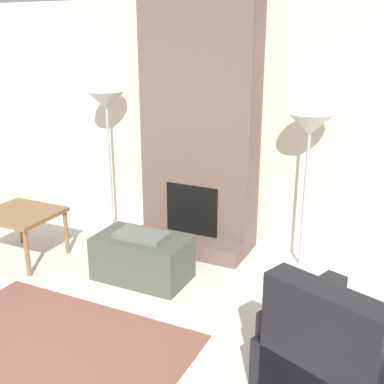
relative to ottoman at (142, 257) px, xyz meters
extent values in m
cube|color=beige|center=(0.13, 1.23, 1.08)|extent=(7.46, 0.06, 2.60)
cube|color=brown|center=(0.13, 1.01, 1.08)|extent=(1.23, 0.38, 2.60)
cube|color=brown|center=(0.13, 0.68, -0.13)|extent=(1.23, 0.28, 0.17)
cube|color=black|center=(0.13, 0.82, 0.23)|extent=(0.59, 0.02, 0.54)
cube|color=#474C42|center=(0.00, 0.00, -0.01)|extent=(0.88, 0.51, 0.42)
cube|color=#60665B|center=(0.00, 0.00, 0.23)|extent=(0.48, 0.28, 0.05)
cube|color=black|center=(2.01, -0.69, -0.04)|extent=(1.20, 1.23, 0.36)
cube|color=black|center=(1.88, -1.05, 0.22)|extent=(0.78, 0.46, 0.87)
cube|color=black|center=(1.66, -0.56, 0.05)|extent=(0.46, 0.87, 0.53)
cube|color=brown|center=(-1.34, -0.16, 0.28)|extent=(0.73, 0.65, 0.04)
cylinder|color=brown|center=(-1.02, -0.44, 0.02)|extent=(0.04, 0.04, 0.48)
cylinder|color=brown|center=(-1.66, 0.13, 0.02)|extent=(0.04, 0.04, 0.48)
cylinder|color=brown|center=(-1.02, 0.13, 0.02)|extent=(0.04, 0.04, 0.48)
cylinder|color=#ADADB2|center=(-0.97, 0.91, -0.21)|extent=(0.25, 0.25, 0.02)
cylinder|color=#ADADB2|center=(-0.97, 0.91, 0.51)|extent=(0.03, 0.03, 1.42)
cone|color=silver|center=(-0.97, 0.91, 1.31)|extent=(0.42, 0.42, 0.20)
cylinder|color=#ADADB2|center=(1.30, 0.91, -0.21)|extent=(0.25, 0.25, 0.02)
cylinder|color=#ADADB2|center=(1.30, 0.91, 0.46)|extent=(0.03, 0.03, 1.32)
cone|color=silver|center=(1.30, 0.91, 1.22)|extent=(0.42, 0.42, 0.20)
cube|color=brown|center=(-0.03, -1.17, -0.21)|extent=(2.01, 1.15, 0.01)
camera|label=1|loc=(2.22, -3.53, 2.01)|focal=45.00mm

